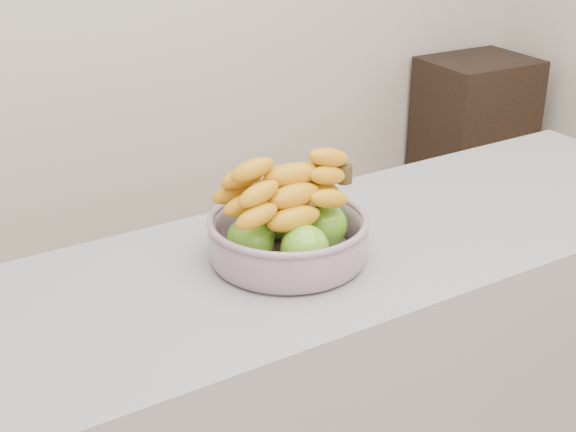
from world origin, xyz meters
The scene contains 3 objects.
counter centered at (0.00, 0.53, 0.45)m, with size 2.00×0.60×0.90m, color gray.
cabinet centered at (1.65, 1.78, 0.42)m, with size 0.47×0.37×0.84m, color black.
fruit_bowl centered at (-0.13, 0.53, 0.97)m, with size 0.33×0.33×0.21m.
Camera 1 is at (-0.92, -0.73, 1.68)m, focal length 50.00 mm.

